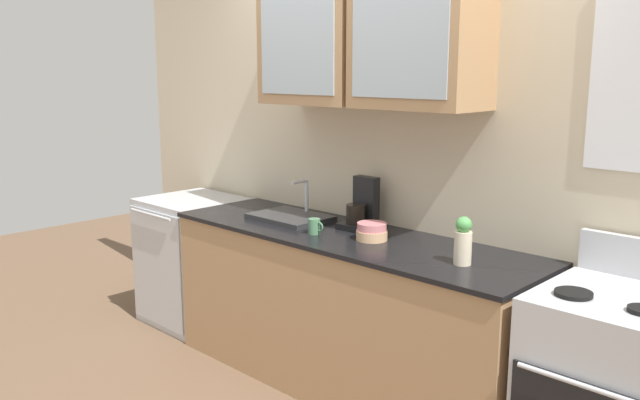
% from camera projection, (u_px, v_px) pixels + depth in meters
% --- Properties ---
extents(ground_plane, '(10.00, 10.00, 0.00)m').
position_uv_depth(ground_plane, '(345.00, 383.00, 3.78)').
color(ground_plane, brown).
extents(back_wall_unit, '(4.69, 0.47, 2.61)m').
position_uv_depth(back_wall_unit, '(385.00, 124.00, 3.71)').
color(back_wall_unit, beige).
rests_on(back_wall_unit, ground_plane).
extents(counter, '(2.27, 0.67, 0.89)m').
position_uv_depth(counter, '(345.00, 310.00, 3.69)').
color(counter, '#A87F56').
rests_on(counter, ground_plane).
extents(stove_range, '(0.59, 0.67, 1.07)m').
position_uv_depth(stove_range, '(609.00, 398.00, 2.70)').
color(stove_range, silver).
rests_on(stove_range, ground_plane).
extents(sink_faucet, '(0.46, 0.34, 0.23)m').
position_uv_depth(sink_faucet, '(291.00, 216.00, 3.94)').
color(sink_faucet, '#2D2D30').
rests_on(sink_faucet, counter).
extents(bowl_stack, '(0.17, 0.17, 0.09)m').
position_uv_depth(bowl_stack, '(371.00, 232.00, 3.46)').
color(bowl_stack, '#E0AD7F').
rests_on(bowl_stack, counter).
extents(vase, '(0.08, 0.08, 0.23)m').
position_uv_depth(vase, '(463.00, 241.00, 3.02)').
color(vase, beige).
rests_on(vase, counter).
extents(cup_near_sink, '(0.10, 0.07, 0.09)m').
position_uv_depth(cup_near_sink, '(315.00, 226.00, 3.59)').
color(cup_near_sink, '#4C7F59').
rests_on(cup_near_sink, counter).
extents(dishwasher, '(0.62, 0.65, 0.89)m').
position_uv_depth(dishwasher, '(194.00, 260.00, 4.67)').
color(dishwasher, silver).
rests_on(dishwasher, ground_plane).
extents(coffee_maker, '(0.17, 0.20, 0.29)m').
position_uv_depth(coffee_maker, '(362.00, 209.00, 3.74)').
color(coffee_maker, black).
rests_on(coffee_maker, counter).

